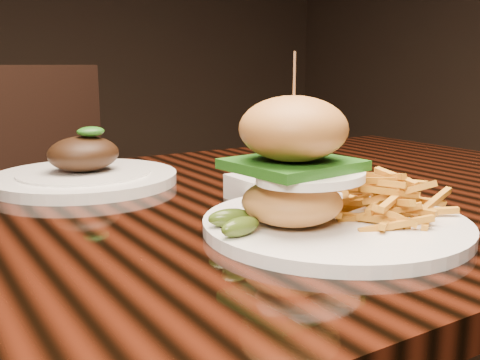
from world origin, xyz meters
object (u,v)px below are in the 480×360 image
chair_far (61,211)px  dining_table (202,253)px  burger_plate (327,188)px  far_dish (85,173)px

chair_far → dining_table: bearing=-110.7°
burger_plate → chair_far: (-0.05, 1.09, -0.27)m
far_dish → dining_table: bearing=-66.1°
burger_plate → chair_far: 1.12m
dining_table → burger_plate: bearing=-73.0°
dining_table → burger_plate: burger_plate is taller
burger_plate → dining_table: bearing=112.8°
chair_far → burger_plate: bearing=-107.2°
burger_plate → far_dish: size_ratio=1.05×
far_dish → chair_far: chair_far is taller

